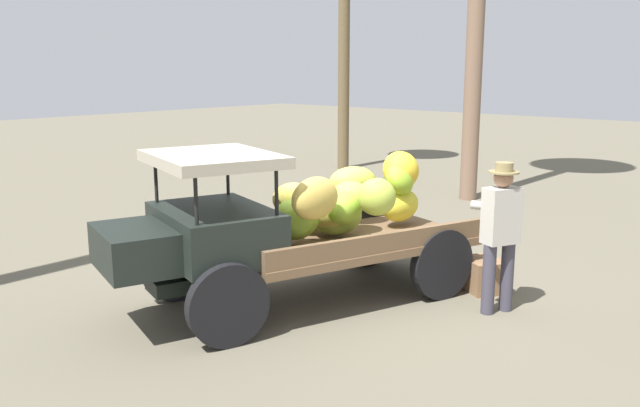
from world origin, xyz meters
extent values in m
plane|color=#645E4C|center=(0.00, 0.00, 0.00)|extent=(60.00, 60.00, 0.00)
cube|color=black|center=(0.39, 0.10, 0.49)|extent=(3.94, 1.67, 0.16)
cylinder|color=black|center=(2.02, 0.41, 0.44)|extent=(0.87, 0.41, 0.87)
cylinder|color=black|center=(1.52, -1.11, 0.44)|extent=(0.87, 0.41, 0.87)
cylinder|color=black|center=(-0.64, 1.29, 0.44)|extent=(0.87, 0.41, 0.87)
cylinder|color=black|center=(-1.14, -0.23, 0.44)|extent=(0.87, 0.41, 0.87)
cube|color=brown|center=(-0.03, 0.24, 0.67)|extent=(3.39, 2.57, 0.10)
cube|color=brown|center=(0.22, 1.00, 0.83)|extent=(2.87, 1.02, 0.22)
cube|color=brown|center=(-0.29, -0.52, 0.83)|extent=(2.87, 1.02, 0.22)
cube|color=black|center=(1.58, -0.29, 0.99)|extent=(1.52, 1.79, 0.55)
cube|color=black|center=(2.43, -0.57, 0.94)|extent=(1.00, 1.23, 0.44)
cylinder|color=black|center=(2.20, 0.19, 1.54)|extent=(0.04, 0.04, 0.55)
cylinder|color=black|center=(1.79, -1.04, 1.54)|extent=(0.04, 0.04, 0.55)
cylinder|color=black|center=(1.36, 0.46, 1.54)|extent=(0.04, 0.04, 0.55)
cylinder|color=black|center=(0.96, -0.76, 1.54)|extent=(0.04, 0.04, 0.55)
cube|color=#ABA28C|center=(1.58, -0.29, 1.82)|extent=(1.64, 1.83, 0.12)
ellipsoid|color=#95C12B|center=(-0.92, 0.45, 1.36)|extent=(0.65, 0.64, 0.54)
ellipsoid|color=#B6D141|center=(-0.23, 0.18, 1.20)|extent=(0.72, 0.72, 0.47)
ellipsoid|color=gold|center=(-0.98, 0.42, 0.99)|extent=(0.65, 0.47, 0.49)
ellipsoid|color=gold|center=(0.33, -0.24, 1.17)|extent=(0.72, 0.76, 0.59)
ellipsoid|color=#B1BA44|center=(-0.62, -0.10, 1.31)|extent=(0.82, 0.76, 0.51)
ellipsoid|color=#AABE40|center=(0.11, 0.83, 1.32)|extent=(0.68, 0.66, 0.54)
ellipsoid|color=#CABD4F|center=(0.15, 0.13, 1.07)|extent=(0.66, 0.68, 0.44)
ellipsoid|color=#93B932|center=(0.69, 0.10, 1.04)|extent=(0.73, 0.67, 0.55)
ellipsoid|color=yellow|center=(-1.04, 0.38, 1.46)|extent=(0.72, 0.78, 0.65)
ellipsoid|color=#92BE32|center=(0.17, 0.41, 1.15)|extent=(0.68, 0.57, 0.43)
ellipsoid|color=gold|center=(0.85, 0.54, 1.38)|extent=(0.68, 0.38, 0.48)
ellipsoid|color=gold|center=(-0.01, -0.36, 1.07)|extent=(0.75, 0.63, 0.48)
ellipsoid|color=#93BE36|center=(0.81, 0.17, 1.09)|extent=(0.62, 0.67, 0.58)
ellipsoid|color=#90AC3E|center=(0.01, 0.14, 0.98)|extent=(0.89, 0.89, 0.63)
cylinder|color=#403D4B|center=(-0.55, 1.95, 0.41)|extent=(0.15, 0.15, 0.82)
cylinder|color=#403D4B|center=(-0.79, 2.06, 0.41)|extent=(0.15, 0.15, 0.82)
cube|color=#BAB4AC|center=(-0.67, 2.01, 1.14)|extent=(0.46, 0.39, 0.64)
cylinder|color=#BAB4AC|center=(-0.62, 1.88, 1.24)|extent=(0.19, 0.41, 0.10)
cylinder|color=#BAB4AC|center=(-0.80, 1.96, 1.24)|extent=(0.40, 0.27, 0.10)
sphere|color=#9D7055|center=(-0.67, 2.01, 1.58)|extent=(0.22, 0.22, 0.22)
cylinder|color=#8E7D50|center=(-0.67, 2.01, 1.64)|extent=(0.34, 0.34, 0.02)
cylinder|color=#8E7D50|center=(-0.67, 2.01, 1.70)|extent=(0.20, 0.20, 0.10)
cube|color=#8B6544|center=(-1.24, 1.53, 0.21)|extent=(0.64, 0.66, 0.41)
cylinder|color=brown|center=(-8.03, -6.28, 3.32)|extent=(0.31, 0.31, 6.64)
camera|label=1|loc=(6.21, 5.29, 2.81)|focal=37.51mm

